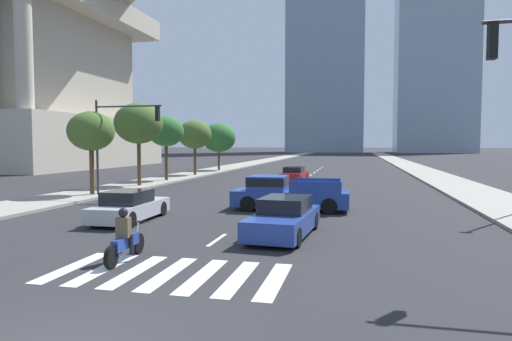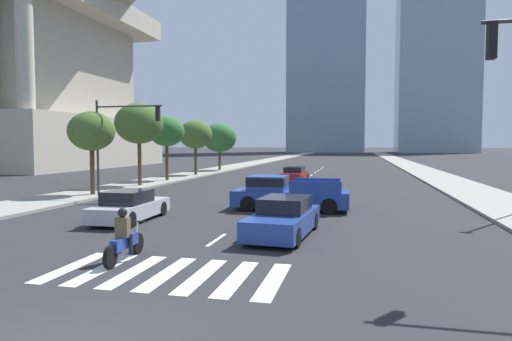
# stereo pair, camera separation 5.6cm
# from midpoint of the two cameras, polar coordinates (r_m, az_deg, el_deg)

# --- Properties ---
(sidewalk_east) EXTENTS (4.00, 260.00, 0.15)m
(sidewalk_east) POSITION_cam_midpoint_polar(r_m,az_deg,el_deg) (36.57, 24.56, -1.85)
(sidewalk_east) COLOR gray
(sidewalk_east) RESTS_ON ground
(sidewalk_west) EXTENTS (4.00, 260.00, 0.15)m
(sidewalk_west) POSITION_cam_midpoint_polar(r_m,az_deg,el_deg) (39.48, -12.36, -1.25)
(sidewalk_west) COLOR gray
(sidewalk_west) RESTS_ON ground
(crosswalk_near) EXTENTS (5.85, 2.97, 0.01)m
(crosswalk_near) POSITION_cam_midpoint_polar(r_m,az_deg,el_deg) (11.61, -11.34, -12.82)
(crosswalk_near) COLOR silver
(crosswalk_near) RESTS_ON ground
(lane_divider_center) EXTENTS (0.14, 50.00, 0.01)m
(lane_divider_center) POSITION_cam_midpoint_polar(r_m,az_deg,el_deg) (38.58, 5.85, -1.40)
(lane_divider_center) COLOR silver
(lane_divider_center) RESTS_ON ground
(motorcycle_trailing) EXTENTS (0.70, 2.24, 1.49)m
(motorcycle_trailing) POSITION_cam_midpoint_polar(r_m,az_deg,el_deg) (12.95, -16.59, -8.55)
(motorcycle_trailing) COLOR black
(motorcycle_trailing) RESTS_ON ground
(pickup_truck) EXTENTS (5.64, 2.13, 1.67)m
(pickup_truck) POSITION_cam_midpoint_polar(r_m,az_deg,el_deg) (21.81, 3.67, -2.96)
(pickup_truck) COLOR navy
(pickup_truck) RESTS_ON ground
(sedan_red_0) EXTENTS (1.96, 4.57, 1.31)m
(sedan_red_0) POSITION_cam_midpoint_polar(r_m,az_deg,el_deg) (37.97, 4.90, -0.56)
(sedan_red_0) COLOR maroon
(sedan_red_0) RESTS_ON ground
(sedan_blue_1) EXTENTS (2.16, 4.76, 1.36)m
(sedan_blue_1) POSITION_cam_midpoint_polar(r_m,az_deg,el_deg) (15.75, 3.53, -6.14)
(sedan_blue_1) COLOR navy
(sedan_blue_1) RESTS_ON ground
(sedan_silver_2) EXTENTS (1.84, 4.45, 1.31)m
(sedan_silver_2) POSITION_cam_midpoint_polar(r_m,az_deg,el_deg) (19.47, -16.00, -4.50)
(sedan_silver_2) COLOR #B7BABF
(sedan_silver_2) RESTS_ON ground
(traffic_signal_far) EXTENTS (4.57, 0.28, 5.74)m
(traffic_signal_far) POSITION_cam_midpoint_polar(r_m,az_deg,el_deg) (28.05, -17.06, 5.02)
(traffic_signal_far) COLOR #333335
(traffic_signal_far) RESTS_ON sidewalk_west
(street_tree_nearest) EXTENTS (2.83, 2.83, 5.08)m
(street_tree_nearest) POSITION_cam_midpoint_polar(r_m,az_deg,el_deg) (29.09, -20.48, 4.71)
(street_tree_nearest) COLOR #4C3823
(street_tree_nearest) RESTS_ON sidewalk_west
(street_tree_second) EXTENTS (3.58, 3.58, 6.15)m
(street_tree_second) POSITION_cam_midpoint_polar(r_m,az_deg,el_deg) (34.39, -14.91, 5.85)
(street_tree_second) COLOR #4C3823
(street_tree_second) RESTS_ON sidewalk_west
(street_tree_third) EXTENTS (3.05, 3.05, 5.47)m
(street_tree_third) POSITION_cam_midpoint_polar(r_m,az_deg,el_deg) (38.78, -11.54, 4.92)
(street_tree_third) COLOR #4C3823
(street_tree_third) RESTS_ON sidewalk_west
(street_tree_fourth) EXTENTS (3.37, 3.37, 5.48)m
(street_tree_fourth) POSITION_cam_midpoint_polar(r_m,az_deg,el_deg) (45.21, -7.91, 4.59)
(street_tree_fourth) COLOR #4C3823
(street_tree_fourth) RESTS_ON sidewalk_west
(street_tree_fifth) EXTENTS (4.01, 4.01, 5.54)m
(street_tree_fifth) POSITION_cam_midpoint_polar(r_m,az_deg,el_deg) (52.77, -4.84, 4.22)
(street_tree_fifth) COLOR #4C3823
(street_tree_fifth) RESTS_ON sidewalk_west
(war_memorial) EXTENTS (30.56, 30.56, 36.84)m
(war_memorial) POSITION_cam_midpoint_polar(r_m,az_deg,el_deg) (73.98, -28.69, 15.15)
(war_memorial) COLOR #BCB29E
(war_memorial) RESTS_ON ground
(office_tower_center_skyline) EXTENTS (27.60, 20.63, 87.67)m
(office_tower_center_skyline) POSITION_cam_midpoint_polar(r_m,az_deg,el_deg) (182.81, 22.02, 14.47)
(office_tower_center_skyline) COLOR #8C9EB2
(office_tower_center_skyline) RESTS_ON ground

